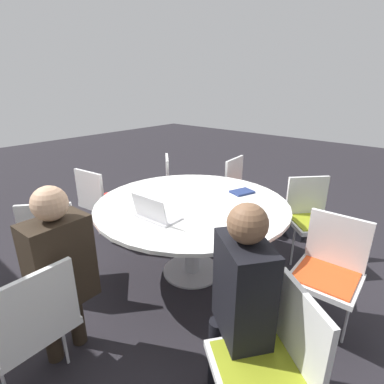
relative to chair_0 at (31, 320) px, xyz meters
The scene contains 15 objects.
ground_plane 1.59m from the chair_0, 85.39° to the right, with size 16.00×16.00×0.00m, color black.
conference_table 1.50m from the chair_0, 85.39° to the right, with size 1.73×1.73×0.73m.
chair_0 is the anchor object (origin of this frame).
chair_1 1.28m from the chair_0, 149.95° to the right, with size 0.60×0.60×0.88m.
chair_2 1.93m from the chair_0, 123.73° to the right, with size 0.46×0.44×0.88m.
chair_3 2.50m from the chair_0, 104.89° to the right, with size 0.61×0.61×0.88m.
chair_4 2.69m from the chair_0, 83.46° to the right, with size 0.46×0.48×0.88m.
chair_5 2.49m from the chair_0, 65.43° to the right, with size 0.61×0.61×0.88m.
chair_6 1.83m from the chair_0, 44.74° to the right, with size 0.49×0.47×0.88m.
chair_7 0.99m from the chair_0, 32.51° to the right, with size 0.60×0.61×0.88m.
person_0 0.32m from the chair_0, 68.87° to the right, with size 0.27×0.37×1.23m.
person_1 1.15m from the chair_0, 140.34° to the right, with size 0.42×0.39×1.23m.
laptop 1.06m from the chair_0, 84.22° to the right, with size 0.35×0.24×0.21m.
spiral_notebook 2.01m from the chair_0, 92.57° to the right, with size 0.21×0.25×0.02m.
handbag 2.86m from the chair_0, 95.84° to the right, with size 0.36×0.16×0.28m.
Camera 1 is at (-1.63, 1.89, 1.75)m, focal length 28.00 mm.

